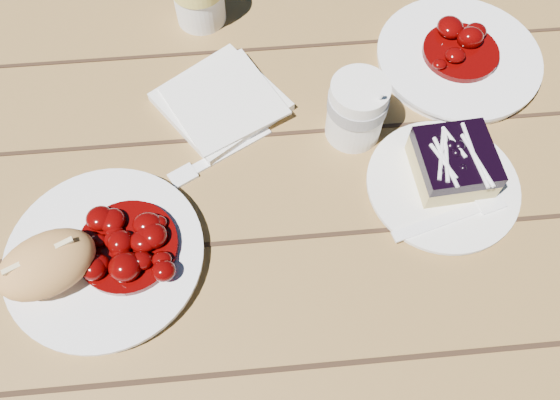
{
  "coord_description": "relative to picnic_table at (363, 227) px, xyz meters",
  "views": [
    {
      "loc": [
        -0.17,
        -0.36,
        1.38
      ],
      "look_at": [
        -0.14,
        -0.06,
        0.81
      ],
      "focal_mm": 35.0,
      "sensor_mm": 36.0,
      "label": 1
    }
  ],
  "objects": [
    {
      "name": "ground",
      "position": [
        0.0,
        0.0,
        -0.59
      ],
      "size": [
        60.0,
        60.0,
        0.0
      ],
      "primitive_type": "plane",
      "color": "gray",
      "rests_on": "ground"
    },
    {
      "name": "picnic_table",
      "position": [
        0.0,
        0.0,
        0.0
      ],
      "size": [
        2.0,
        1.55,
        0.75
      ],
      "color": "brown",
      "rests_on": "ground"
    },
    {
      "name": "main_plate",
      "position": [
        -0.36,
        -0.09,
        0.17
      ],
      "size": [
        0.24,
        0.24,
        0.02
      ],
      "primitive_type": "cylinder",
      "color": "white",
      "rests_on": "picnic_table"
    },
    {
      "name": "goulash_stew",
      "position": [
        -0.33,
        -0.08,
        0.2
      ],
      "size": [
        0.12,
        0.12,
        0.04
      ],
      "primitive_type": null,
      "color": "#520302",
      "rests_on": "main_plate"
    },
    {
      "name": "bread_roll",
      "position": [
        -0.41,
        -0.11,
        0.21
      ],
      "size": [
        0.14,
        0.12,
        0.06
      ],
      "primitive_type": "ellipsoid",
      "rotation": [
        0.0,
        0.0,
        0.44
      ],
      "color": "tan",
      "rests_on": "main_plate"
    },
    {
      "name": "dessert_plate",
      "position": [
        0.08,
        -0.02,
        0.17
      ],
      "size": [
        0.19,
        0.19,
        0.01
      ],
      "primitive_type": "cylinder",
      "color": "white",
      "rests_on": "picnic_table"
    },
    {
      "name": "blueberry_cake",
      "position": [
        0.09,
        -0.01,
        0.2
      ],
      "size": [
        0.1,
        0.1,
        0.05
      ],
      "rotation": [
        0.0,
        0.0,
        0.07
      ],
      "color": "#D0BB71",
      "rests_on": "dessert_plate"
    },
    {
      "name": "fork_dessert",
      "position": [
        0.06,
        -0.08,
        0.17
      ],
      "size": [
        0.16,
        0.07,
        0.0
      ],
      "primitive_type": null,
      "rotation": [
        0.0,
        0.0,
        -1.3
      ],
      "color": "white",
      "rests_on": "dessert_plate"
    },
    {
      "name": "coffee_cup",
      "position": [
        -0.03,
        0.08,
        0.21
      ],
      "size": [
        0.08,
        0.08,
        0.1
      ],
      "primitive_type": "cylinder",
      "color": "white",
      "rests_on": "picnic_table"
    },
    {
      "name": "napkin_stack",
      "position": [
        -0.21,
        0.14,
        0.17
      ],
      "size": [
        0.21,
        0.21,
        0.01
      ],
      "primitive_type": "cube",
      "rotation": [
        0.0,
        0.0,
        0.61
      ],
      "color": "white",
      "rests_on": "picnic_table"
    },
    {
      "name": "fork_table",
      "position": [
        -0.2,
        0.06,
        0.16
      ],
      "size": [
        0.15,
        0.1,
        0.0
      ],
      "primitive_type": null,
      "rotation": [
        0.0,
        0.0,
        2.08
      ],
      "color": "white",
      "rests_on": "picnic_table"
    },
    {
      "name": "second_plate",
      "position": [
        0.15,
        0.19,
        0.17
      ],
      "size": [
        0.24,
        0.24,
        0.02
      ],
      "primitive_type": "cylinder",
      "color": "white",
      "rests_on": "picnic_table"
    },
    {
      "name": "second_stew",
      "position": [
        0.15,
        0.19,
        0.2
      ],
      "size": [
        0.11,
        0.11,
        0.04
      ],
      "primitive_type": null,
      "color": "#520302",
      "rests_on": "second_plate"
    }
  ]
}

